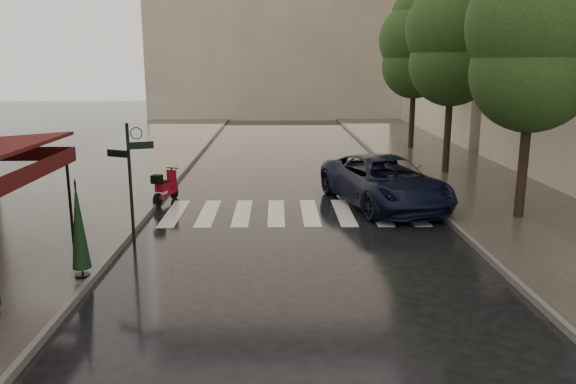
{
  "coord_description": "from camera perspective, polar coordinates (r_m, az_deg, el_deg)",
  "views": [
    {
      "loc": [
        2.46,
        -10.83,
        4.52
      ],
      "look_at": [
        2.75,
        2.78,
        1.4
      ],
      "focal_mm": 35.0,
      "sensor_mm": 36.0,
      "label": 1
    }
  ],
  "objects": [
    {
      "name": "ground",
      "position": [
        11.99,
        -13.15,
        -9.6
      ],
      "size": [
        120.0,
        120.0,
        0.0
      ],
      "primitive_type": "plane",
      "color": "black",
      "rests_on": "ground"
    },
    {
      "name": "tree_far",
      "position": [
        30.71,
        12.83,
        14.35
      ],
      "size": [
        3.8,
        3.8,
        8.16
      ],
      "color": "black",
      "rests_on": "sidewalk_far"
    },
    {
      "name": "sidewalk_far",
      "position": [
        24.53,
        17.33,
        1.85
      ],
      "size": [
        5.5,
        60.0,
        0.12
      ],
      "primitive_type": "cube",
      "color": "#38332D",
      "rests_on": "ground"
    },
    {
      "name": "scooter",
      "position": [
        18.95,
        -12.39,
        0.38
      ],
      "size": [
        0.72,
        1.62,
        1.09
      ],
      "rotation": [
        0.0,
        0.0,
        -0.28
      ],
      "color": "black",
      "rests_on": "ground"
    },
    {
      "name": "curb_near",
      "position": [
        23.58,
        -10.74,
        1.82
      ],
      "size": [
        0.12,
        60.0,
        0.16
      ],
      "primitive_type": "cube",
      "color": "#595651",
      "rests_on": "ground"
    },
    {
      "name": "signpost",
      "position": [
        14.55,
        -15.74,
        1.78
      ],
      "size": [
        1.17,
        0.29,
        3.1
      ],
      "color": "black",
      "rests_on": "ground"
    },
    {
      "name": "sidewalk_near",
      "position": [
        24.28,
        -17.86,
        1.7
      ],
      "size": [
        6.0,
        60.0,
        0.12
      ],
      "primitive_type": "cube",
      "color": "#38332D",
      "rests_on": "ground"
    },
    {
      "name": "parasol_back",
      "position": [
        12.44,
        -20.5,
        -3.28
      ],
      "size": [
        0.38,
        0.38,
        2.06
      ],
      "color": "black",
      "rests_on": "sidewalk_near"
    },
    {
      "name": "crosswalk",
      "position": [
        17.43,
        0.52,
        -2.1
      ],
      "size": [
        7.85,
        3.2,
        0.01
      ],
      "color": "silver",
      "rests_on": "ground"
    },
    {
      "name": "tree_near",
      "position": [
        17.38,
        23.84,
        14.49
      ],
      "size": [
        3.8,
        3.8,
        7.99
      ],
      "color": "black",
      "rests_on": "sidewalk_far"
    },
    {
      "name": "tree_mid",
      "position": [
        23.91,
        16.48,
        14.98
      ],
      "size": [
        3.8,
        3.8,
        8.34
      ],
      "color": "black",
      "rests_on": "sidewalk_far"
    },
    {
      "name": "curb_far",
      "position": [
        23.78,
        10.92,
        1.91
      ],
      "size": [
        0.12,
        60.0,
        0.16
      ],
      "primitive_type": "cube",
      "color": "#595651",
      "rests_on": "ground"
    },
    {
      "name": "parked_car",
      "position": [
        18.44,
        9.76,
        1.07
      ],
      "size": [
        4.05,
        6.22,
        1.59
      ],
      "primitive_type": "imported",
      "rotation": [
        0.0,
        0.0,
        0.26
      ],
      "color": "black",
      "rests_on": "ground"
    }
  ]
}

